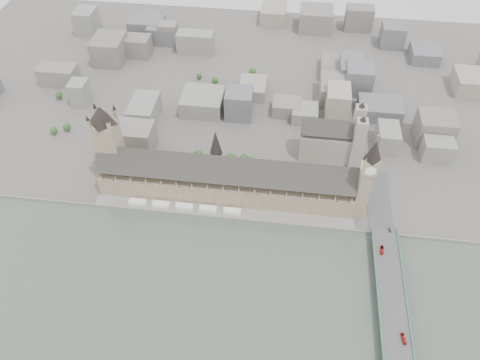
# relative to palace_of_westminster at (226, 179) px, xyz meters

# --- Properties ---
(ground) EXTENTS (900.00, 900.00, 0.00)m
(ground) POSITION_rel_palace_of_westminster_xyz_m (0.00, -19.70, -22.71)
(ground) COLOR #595651
(ground) RESTS_ON ground
(embankment_wall) EXTENTS (600.00, 1.50, 3.00)m
(embankment_wall) POSITION_rel_palace_of_westminster_xyz_m (0.00, -34.70, -21.21)
(embankment_wall) COLOR gray
(embankment_wall) RESTS_ON ground
(river_terrace) EXTENTS (270.00, 15.00, 2.00)m
(river_terrace) POSITION_rel_palace_of_westminster_xyz_m (0.00, -27.20, -21.71)
(river_terrace) COLOR gray
(river_terrace) RESTS_ON ground
(terrace_tents) EXTENTS (118.00, 7.00, 4.00)m
(terrace_tents) POSITION_rel_palace_of_westminster_xyz_m (-40.00, -26.70, -18.71)
(terrace_tents) COLOR white
(terrace_tents) RESTS_ON river_terrace
(palace_of_westminster) EXTENTS (265.00, 40.73, 55.44)m
(palace_of_westminster) POSITION_rel_palace_of_westminster_xyz_m (0.00, 0.00, 0.00)
(palace_of_westminster) COLOR gray
(palace_of_westminster) RESTS_ON ground
(elizabeth_tower) EXTENTS (17.00, 17.00, 107.50)m
(elizabeth_tower) POSITION_rel_palace_of_westminster_xyz_m (138.00, -11.70, 35.38)
(elizabeth_tower) COLOR gray
(elizabeth_tower) RESTS_ON ground
(victoria_tower) EXTENTS (30.00, 30.00, 100.00)m
(victoria_tower) POSITION_rel_palace_of_westminster_xyz_m (-122.00, 6.30, 32.50)
(victoria_tower) COLOR gray
(victoria_tower) RESTS_ON ground
(central_tower) EXTENTS (13.00, 13.00, 48.00)m
(central_tower) POSITION_rel_palace_of_westminster_xyz_m (-10.00, 6.30, 35.21)
(central_tower) COLOR #837A5A
(central_tower) RESTS_ON ground
(westminster_bridge) EXTENTS (25.00, 325.00, 10.25)m
(westminster_bridge) POSITION_rel_palace_of_westminster_xyz_m (162.00, -107.20, -17.58)
(westminster_bridge) COLOR #474749
(westminster_bridge) RESTS_ON ground
(bridge_parapets) EXTENTS (25.00, 235.00, 1.15)m
(bridge_parapets) POSITION_rel_palace_of_westminster_xyz_m (162.00, -151.70, -11.88)
(bridge_parapets) COLOR #396853
(bridge_parapets) RESTS_ON westminster_bridge
(westminster_abbey) EXTENTS (68.00, 36.00, 64.00)m
(westminster_abbey) POSITION_rel_palace_of_westminster_xyz_m (110.92, 75.30, 2.38)
(westminster_abbey) COLOR gray
(westminster_abbey) RESTS_ON ground
(city_skyline_inland) EXTENTS (720.00, 360.00, 38.00)m
(city_skyline_inland) POSITION_rel_palace_of_westminster_xyz_m (0.00, 225.30, -3.71)
(city_skyline_inland) COLOR gray
(city_skyline_inland) RESTS_ON ground
(park_trees) EXTENTS (110.00, 30.00, 15.00)m
(park_trees) POSITION_rel_palace_of_westminster_xyz_m (-10.00, 40.30, -15.21)
(park_trees) COLOR #224418
(park_trees) RESTS_ON ground
(red_bus_north) EXTENTS (3.31, 10.34, 2.83)m
(red_bus_north) POSITION_rel_palace_of_westminster_xyz_m (157.14, -62.82, -11.04)
(red_bus_north) COLOR red
(red_bus_north) RESTS_ON westminster_bridge
(red_bus_south) EXTENTS (3.77, 10.11, 2.75)m
(red_bus_south) POSITION_rel_palace_of_westminster_xyz_m (167.20, -149.42, -11.08)
(red_bus_south) COLOR red
(red_bus_south) RESTS_ON westminster_bridge
(car_approach) EXTENTS (3.53, 5.92, 1.61)m
(car_approach) POSITION_rel_palace_of_westminster_xyz_m (166.89, -37.33, -11.65)
(car_approach) COLOR gray
(car_approach) RESTS_ON westminster_bridge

